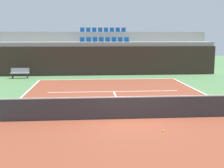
{
  "coord_description": "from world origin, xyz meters",
  "views": [
    {
      "loc": [
        -1.66,
        -12.43,
        3.51
      ],
      "look_at": [
        -0.46,
        2.0,
        1.2
      ],
      "focal_mm": 48.66,
      "sensor_mm": 36.0,
      "label": 1
    }
  ],
  "objects": [
    {
      "name": "tennis_ball_2",
      "position": [
        1.12,
        -1.86,
        0.04
      ],
      "size": [
        0.07,
        0.07,
        0.07
      ],
      "primitive_type": "sphere",
      "color": "#CCE033",
      "rests_on": "court_surface"
    },
    {
      "name": "back_wall",
      "position": [
        0.0,
        14.64,
        1.29
      ],
      "size": [
        20.07,
        0.3,
        2.57
      ],
      "primitive_type": "cube",
      "color": "#33231E",
      "rests_on": "ground_plane"
    },
    {
      "name": "centre_service_line",
      "position": [
        0.0,
        3.2,
        0.01
      ],
      "size": [
        0.1,
        6.4,
        0.0
      ],
      "primitive_type": "cube",
      "color": "white",
      "rests_on": "court_surface"
    },
    {
      "name": "court_surface",
      "position": [
        0.0,
        0.0,
        0.01
      ],
      "size": [
        11.0,
        24.0,
        0.01
      ],
      "primitive_type": "cube",
      "color": "brown",
      "rests_on": "ground_plane"
    },
    {
      "name": "seating_row_upper",
      "position": [
        -0.0,
        18.48,
        4.01
      ],
      "size": [
        4.6,
        0.44,
        0.44
      ],
      "color": "#145193",
      "rests_on": "stands_tier_upper"
    },
    {
      "name": "seating_row_lower",
      "position": [
        -0.0,
        16.08,
        3.07
      ],
      "size": [
        4.6,
        0.44,
        0.44
      ],
      "color": "#145193",
      "rests_on": "stands_tier_lower"
    },
    {
      "name": "ground_plane",
      "position": [
        0.0,
        0.0,
        0.0
      ],
      "size": [
        80.0,
        80.0,
        0.0
      ],
      "primitive_type": "plane",
      "color": "#477042"
    },
    {
      "name": "service_line_far",
      "position": [
        0.0,
        6.4,
        0.01
      ],
      "size": [
        8.26,
        0.1,
        0.0
      ],
      "primitive_type": "cube",
      "color": "white",
      "rests_on": "court_surface"
    },
    {
      "name": "baseline_far",
      "position": [
        0.0,
        11.95,
        0.01
      ],
      "size": [
        11.0,
        0.1,
        0.0
      ],
      "primitive_type": "cube",
      "color": "white",
      "rests_on": "court_surface"
    },
    {
      "name": "stands_tier_lower",
      "position": [
        0.0,
        15.99,
        1.47
      ],
      "size": [
        20.07,
        2.4,
        2.95
      ],
      "primitive_type": "cube",
      "color": "#9E9E99",
      "rests_on": "ground_plane"
    },
    {
      "name": "player_bench",
      "position": [
        -7.23,
        13.14,
        0.51
      ],
      "size": [
        1.5,
        0.4,
        0.85
      ],
      "color": "#99999E",
      "rests_on": "ground_plane"
    },
    {
      "name": "tennis_net",
      "position": [
        0.0,
        0.0,
        0.51
      ],
      "size": [
        11.08,
        0.08,
        1.07
      ],
      "color": "black",
      "rests_on": "court_surface"
    },
    {
      "name": "stands_tier_upper",
      "position": [
        0.0,
        18.39,
        1.94
      ],
      "size": [
        20.07,
        2.4,
        3.89
      ],
      "primitive_type": "cube",
      "color": "#9E9E99",
      "rests_on": "ground_plane"
    }
  ]
}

